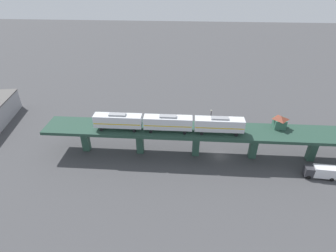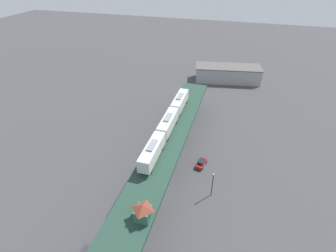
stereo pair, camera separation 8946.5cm
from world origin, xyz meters
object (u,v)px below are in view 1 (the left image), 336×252
street_car_black (281,137)px  delivery_truck (321,172)px  subway_train (168,122)px  signal_hut (280,121)px  street_lamp (211,118)px  street_car_red (178,133)px

street_car_black → delivery_truck: bearing=-164.1°
subway_train → street_car_black: size_ratio=7.92×
signal_hut → delivery_truck: size_ratio=0.46×
street_lamp → delivery_truck: bearing=-128.6°
subway_train → delivery_truck: (-5.66, -37.02, -8.82)m
street_car_black → street_car_red: (-0.06, 30.15, 0.00)m
delivery_truck → signal_hut: bearing=42.8°
street_car_black → street_lamp: 21.05m
signal_hut → street_lamp: bearing=57.0°
street_car_black → delivery_truck: 16.53m
subway_train → street_car_black: (10.21, -32.49, -9.64)m
subway_train → street_car_black: subway_train is taller
street_car_black → street_lamp: size_ratio=0.68×
delivery_truck → street_car_red: bearing=65.5°
delivery_truck → street_lamp: 32.01m
subway_train → signal_hut: 28.63m
street_car_black → subway_train: bearing=107.5°
street_car_black → delivery_truck: (-15.87, -4.53, 0.82)m
street_car_black → street_car_red: size_ratio=1.01×
street_car_red → street_lamp: size_ratio=0.67×
signal_hut → street_car_red: bearing=76.0°
signal_hut → delivery_truck: (-9.33, -8.64, -8.08)m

